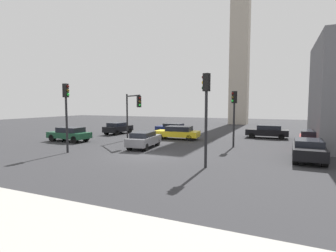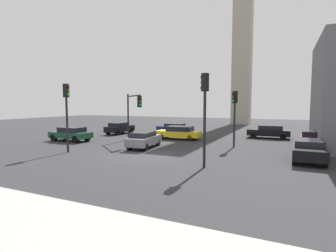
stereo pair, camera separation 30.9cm
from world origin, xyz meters
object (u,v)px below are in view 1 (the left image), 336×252
at_px(car_0, 178,132).
at_px(car_4, 144,139).
at_px(car_2, 118,128).
at_px(car_6, 312,139).
at_px(traffic_light_2, 133,107).
at_px(traffic_light_1, 66,105).
at_px(traffic_light_0, 206,103).
at_px(car_1, 267,131).
at_px(car_5, 70,134).
at_px(traffic_light_3, 234,108).
at_px(car_3, 309,150).
at_px(car_7, 172,128).

distance_m(car_0, car_4, 6.22).
xyz_separation_m(car_2, car_6, (20.46, -2.78, 0.05)).
height_order(traffic_light_2, car_4, traffic_light_2).
relative_size(traffic_light_1, car_4, 1.25).
height_order(traffic_light_0, car_1, traffic_light_0).
bearing_deg(car_5, car_4, 177.81).
relative_size(traffic_light_3, car_0, 1.01).
bearing_deg(car_3, car_6, 173.84).
bearing_deg(car_5, car_3, 179.36).
bearing_deg(car_3, traffic_light_1, -74.57).
xyz_separation_m(traffic_light_1, car_5, (-4.26, 4.60, -2.83)).
bearing_deg(car_7, car_4, 105.25).
bearing_deg(car_3, car_1, -163.16).
bearing_deg(car_6, car_2, -93.59).
height_order(traffic_light_1, car_4, traffic_light_1).
xyz_separation_m(traffic_light_1, car_4, (4.24, 4.10, -2.85)).
height_order(car_2, car_5, car_2).
distance_m(traffic_light_2, car_2, 7.98).
bearing_deg(traffic_light_2, car_2, 175.69).
bearing_deg(car_6, car_4, -65.02).
relative_size(traffic_light_2, car_1, 1.09).
relative_size(traffic_light_0, car_7, 1.31).
bearing_deg(car_0, car_6, 169.99).
bearing_deg(car_1, car_7, 0.23).
bearing_deg(car_7, traffic_light_2, 92.05).
relative_size(traffic_light_1, car_5, 1.21).
height_order(car_0, car_1, car_1).
bearing_deg(traffic_light_2, traffic_light_0, 3.28).
bearing_deg(car_6, traffic_light_3, -71.96).
bearing_deg(traffic_light_3, car_4, -25.59).
relative_size(traffic_light_3, car_6, 1.09).
distance_m(traffic_light_2, car_5, 6.87).
bearing_deg(traffic_light_0, car_0, -45.07).
bearing_deg(car_0, car_4, 81.00).
bearing_deg(car_4, car_2, 39.85).
bearing_deg(car_7, car_3, 146.95).
distance_m(traffic_light_0, car_1, 15.84).
relative_size(traffic_light_2, car_7, 1.13).
distance_m(traffic_light_2, car_7, 8.96).
relative_size(car_4, car_7, 1.00).
bearing_deg(car_5, traffic_light_1, 133.99).
relative_size(car_3, car_7, 1.02).
distance_m(car_4, car_5, 8.51).
height_order(car_0, car_5, car_5).
bearing_deg(car_5, car_7, -121.24).
bearing_deg(traffic_light_0, car_5, -2.29).
distance_m(car_3, car_7, 17.77).
distance_m(traffic_light_2, car_1, 14.55).
height_order(traffic_light_2, car_0, traffic_light_2).
height_order(traffic_light_1, car_1, traffic_light_1).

